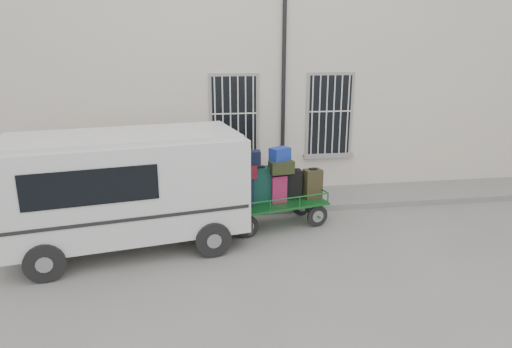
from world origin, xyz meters
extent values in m
plane|color=slate|center=(0.00, 0.00, 0.00)|extent=(80.00, 80.00, 0.00)
cube|color=beige|center=(0.00, 5.50, 3.00)|extent=(24.00, 5.00, 6.00)
cylinder|color=black|center=(0.95, 2.92, 2.80)|extent=(0.11, 0.11, 5.60)
cube|color=black|center=(-0.40, 2.98, 2.25)|extent=(1.20, 0.08, 2.20)
cube|color=gray|center=(-0.40, 2.96, 1.09)|extent=(1.45, 0.22, 0.12)
cube|color=black|center=(2.30, 2.98, 2.25)|extent=(1.20, 0.08, 2.20)
cube|color=gray|center=(2.30, 2.96, 1.09)|extent=(1.45, 0.22, 0.12)
cube|color=slate|center=(0.00, 2.20, 0.07)|extent=(24.00, 1.70, 0.15)
cylinder|color=black|center=(-0.47, 0.01, 0.26)|extent=(0.52, 0.18, 0.52)
cylinder|color=gray|center=(-0.47, 0.01, 0.26)|extent=(0.30, 0.15, 0.29)
cylinder|color=black|center=(-0.64, 0.78, 0.26)|extent=(0.52, 0.18, 0.52)
cylinder|color=gray|center=(-0.64, 0.78, 0.26)|extent=(0.30, 0.15, 0.29)
cylinder|color=black|center=(1.26, 0.40, 0.26)|extent=(0.52, 0.18, 0.52)
cylinder|color=gray|center=(1.26, 0.40, 0.26)|extent=(0.30, 0.15, 0.29)
cylinder|color=black|center=(1.08, 1.17, 0.26)|extent=(0.52, 0.18, 0.52)
cylinder|color=gray|center=(1.08, 1.17, 0.26)|extent=(0.30, 0.15, 0.29)
cube|color=#145B22|center=(0.31, 0.59, 0.57)|extent=(2.46, 1.52, 0.05)
cylinder|color=#145B22|center=(-1.07, 0.28, 0.73)|extent=(0.30, 0.11, 0.58)
cube|color=black|center=(-0.55, 0.41, 0.94)|extent=(0.57, 0.35, 0.68)
cube|color=black|center=(-0.55, 0.41, 1.29)|extent=(0.24, 0.17, 0.03)
cube|color=#0E3328|center=(-0.08, 0.63, 1.02)|extent=(0.56, 0.37, 0.85)
cube|color=black|center=(-0.08, 0.63, 1.46)|extent=(0.23, 0.18, 0.03)
cube|color=maroon|center=(0.35, 0.61, 0.92)|extent=(0.41, 0.28, 0.64)
cube|color=black|center=(0.35, 0.61, 1.25)|extent=(0.17, 0.13, 0.03)
cube|color=black|center=(0.73, 0.81, 0.95)|extent=(0.44, 0.29, 0.70)
cube|color=black|center=(0.73, 0.81, 1.32)|extent=(0.20, 0.17, 0.03)
cube|color=#2C2A16|center=(1.22, 0.77, 0.95)|extent=(0.46, 0.36, 0.70)
cube|color=black|center=(1.22, 0.77, 1.32)|extent=(0.19, 0.18, 0.03)
cube|color=#551125|center=(-0.46, 0.36, 1.43)|extent=(0.54, 0.49, 0.30)
cube|color=black|center=(0.41, 0.57, 1.44)|extent=(0.59, 0.39, 0.29)
cube|color=black|center=(-0.29, 0.48, 1.72)|extent=(0.40, 0.32, 0.30)
cube|color=navy|center=(0.39, 0.67, 1.74)|extent=(0.53, 0.46, 0.29)
cube|color=silver|center=(-2.99, -0.07, 1.38)|extent=(5.02, 2.84, 1.94)
cube|color=silver|center=(-2.99, -0.07, 2.39)|extent=(4.78, 2.65, 0.11)
cube|color=black|center=(-3.45, -1.20, 1.70)|extent=(2.34, 0.46, 0.67)
cube|color=black|center=(-0.65, 0.34, 1.70)|extent=(0.31, 1.49, 0.59)
cube|color=black|center=(-0.66, 0.34, 0.46)|extent=(0.45, 1.98, 0.24)
cube|color=white|center=(-0.62, 0.35, 0.71)|extent=(0.11, 0.45, 0.13)
cylinder|color=black|center=(-4.36, -1.32, 0.37)|extent=(0.76, 0.36, 0.73)
cylinder|color=black|center=(-4.71, 0.63, 0.37)|extent=(0.76, 0.36, 0.73)
cylinder|color=black|center=(-1.28, -0.77, 0.37)|extent=(0.76, 0.36, 0.73)
cylinder|color=black|center=(-1.63, 1.18, 0.37)|extent=(0.76, 0.36, 0.73)
camera|label=1|loc=(-1.77, -9.33, 4.15)|focal=32.00mm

